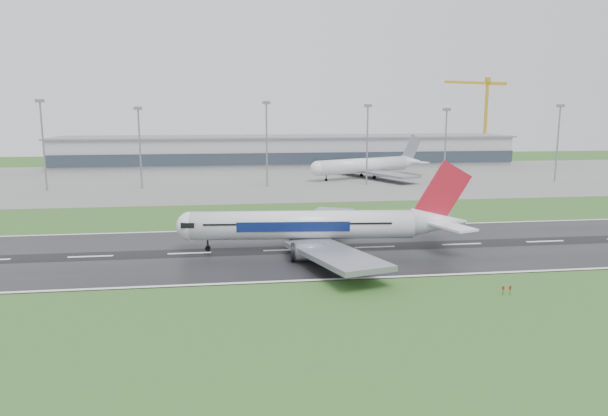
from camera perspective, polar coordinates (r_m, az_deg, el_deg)
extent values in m
plane|color=#2A551F|center=(122.52, 7.32, -4.05)|extent=(520.00, 520.00, 0.00)
cube|color=black|center=(122.50, 7.32, -4.03)|extent=(400.00, 45.00, 0.10)
cube|color=slate|center=(243.54, -0.23, 3.10)|extent=(400.00, 130.00, 0.08)
cube|color=#969AA1|center=(302.13, -1.70, 5.88)|extent=(240.00, 36.00, 15.00)
cylinder|color=gray|center=(225.65, -25.28, 5.69)|extent=(0.64, 0.64, 32.31)
cylinder|color=gray|center=(217.84, -16.55, 5.76)|extent=(0.64, 0.64, 29.69)
cylinder|color=gray|center=(215.62, -3.86, 6.40)|extent=(0.64, 0.64, 31.82)
cylinder|color=gray|center=(221.86, 6.53, 6.32)|extent=(0.64, 0.64, 30.70)
cylinder|color=gray|center=(231.93, 14.36, 6.05)|extent=(0.64, 0.64, 29.23)
cylinder|color=gray|center=(254.10, 24.67, 5.94)|extent=(0.64, 0.64, 30.71)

